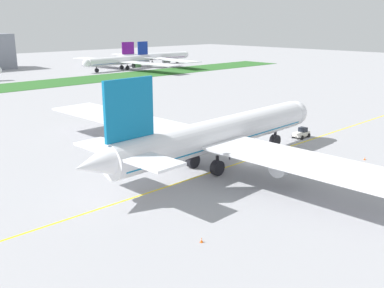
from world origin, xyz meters
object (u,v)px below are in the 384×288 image
ground_crew_wingwalker_port (230,154)px  parked_airliner_far_outer (154,57)px  traffic_cone_port_wing (202,240)px  pushback_tug (302,133)px  parked_airliner_far_right (121,61)px  airliner_foreground (216,135)px  traffic_cone_near_nose (365,158)px

ground_crew_wingwalker_port → parked_airliner_far_outer: parked_airliner_far_outer is taller
traffic_cone_port_wing → pushback_tug: bearing=20.7°
parked_airliner_far_right → ground_crew_wingwalker_port: bearing=-117.9°
airliner_foreground → ground_crew_wingwalker_port: size_ratio=52.54×
traffic_cone_near_nose → parked_airliner_far_right: size_ratio=0.01×
airliner_foreground → traffic_cone_port_wing: 27.36m
traffic_cone_port_wing → traffic_cone_near_nose: bearing=2.0°
pushback_tug → ground_crew_wingwalker_port: pushback_tug is taller
airliner_foreground → parked_airliner_far_outer: bearing=54.3°
pushback_tug → parked_airliner_far_outer: bearing=61.7°
parked_airliner_far_outer → pushback_tug: bearing=-118.3°
ground_crew_wingwalker_port → parked_airliner_far_outer: size_ratio=0.02×
airliner_foreground → traffic_cone_near_nose: airliner_foreground is taller
airliner_foreground → traffic_cone_port_wing: (-20.55, -17.23, -5.45)m
airliner_foreground → traffic_cone_near_nose: size_ratio=149.30×
airliner_foreground → traffic_cone_port_wing: bearing=-140.0°
airliner_foreground → parked_airliner_far_outer: (110.06, 153.28, -1.24)m
pushback_tug → parked_airliner_far_outer: (82.00, 152.15, 3.51)m
ground_crew_wingwalker_port → parked_airliner_far_outer: 184.74m
airliner_foreground → traffic_cone_port_wing: size_ratio=149.30×
ground_crew_wingwalker_port → traffic_cone_port_wing: (-25.62, -18.54, -0.72)m
airliner_foreground → traffic_cone_port_wing: airliner_foreground is taller
pushback_tug → traffic_cone_near_nose: size_ratio=10.00×
traffic_cone_near_nose → pushback_tug: bearing=72.2°
ground_crew_wingwalker_port → traffic_cone_port_wing: 31.63m
traffic_cone_near_nose → traffic_cone_port_wing: bearing=-178.0°
pushback_tug → ground_crew_wingwalker_port: size_ratio=3.52×
airliner_foreground → traffic_cone_near_nose: 28.08m
airliner_foreground → ground_crew_wingwalker_port: (5.07, 1.31, -4.73)m
pushback_tug → traffic_cone_near_nose: 17.68m
pushback_tug → traffic_cone_port_wing: (-48.61, -18.36, -0.70)m
parked_airliner_far_outer → traffic_cone_port_wing: bearing=-127.5°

